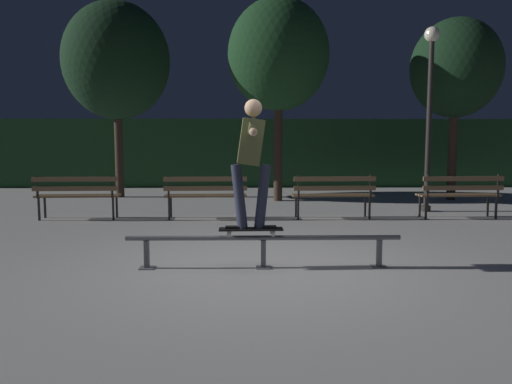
{
  "coord_description": "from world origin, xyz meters",
  "views": [
    {
      "loc": [
        -0.2,
        -6.07,
        1.59
      ],
      "look_at": [
        -0.08,
        0.78,
        0.85
      ],
      "focal_mm": 35.36,
      "sensor_mm": 36.0,
      "label": 1
    }
  ],
  "objects_px": {
    "tree_far_left": "(116,61)",
    "tree_behind_benches": "(278,55)",
    "park_bench_leftmost": "(77,192)",
    "park_bench_right_center": "(333,192)",
    "park_bench_rightmost": "(460,192)",
    "skateboard": "(251,230)",
    "park_bench_left_center": "(206,192)",
    "grind_rail": "(263,243)",
    "lamp_post_right": "(430,95)",
    "tree_far_right": "(456,69)",
    "skateboarder": "(251,153)"
  },
  "relations": [
    {
      "from": "tree_behind_benches",
      "to": "lamp_post_right",
      "type": "height_order",
      "value": "tree_behind_benches"
    },
    {
      "from": "tree_far_right",
      "to": "lamp_post_right",
      "type": "bearing_deg",
      "value": -123.65
    },
    {
      "from": "park_bench_leftmost",
      "to": "park_bench_right_center",
      "type": "height_order",
      "value": "same"
    },
    {
      "from": "park_bench_left_center",
      "to": "skateboarder",
      "type": "bearing_deg",
      "value": -77.05
    },
    {
      "from": "skateboard",
      "to": "park_bench_right_center",
      "type": "height_order",
      "value": "park_bench_right_center"
    },
    {
      "from": "park_bench_leftmost",
      "to": "tree_far_right",
      "type": "height_order",
      "value": "tree_far_right"
    },
    {
      "from": "grind_rail",
      "to": "skateboarder",
      "type": "xyz_separation_m",
      "value": [
        -0.15,
        0.0,
        1.11
      ]
    },
    {
      "from": "park_bench_left_center",
      "to": "park_bench_rightmost",
      "type": "relative_size",
      "value": 1.0
    },
    {
      "from": "skateboarder",
      "to": "lamp_post_right",
      "type": "height_order",
      "value": "lamp_post_right"
    },
    {
      "from": "park_bench_rightmost",
      "to": "tree_behind_benches",
      "type": "height_order",
      "value": "tree_behind_benches"
    },
    {
      "from": "park_bench_rightmost",
      "to": "park_bench_leftmost",
      "type": "bearing_deg",
      "value": 180.0
    },
    {
      "from": "grind_rail",
      "to": "park_bench_left_center",
      "type": "relative_size",
      "value": 2.08
    },
    {
      "from": "park_bench_left_center",
      "to": "park_bench_rightmost",
      "type": "height_order",
      "value": "same"
    },
    {
      "from": "grind_rail",
      "to": "tree_far_right",
      "type": "height_order",
      "value": "tree_far_right"
    },
    {
      "from": "park_bench_right_center",
      "to": "park_bench_leftmost",
      "type": "bearing_deg",
      "value": 180.0
    },
    {
      "from": "skateboarder",
      "to": "park_bench_left_center",
      "type": "distance_m",
      "value": 3.92
    },
    {
      "from": "skateboarder",
      "to": "park_bench_left_center",
      "type": "xyz_separation_m",
      "value": [
        -0.86,
        3.72,
        -0.88
      ]
    },
    {
      "from": "park_bench_right_center",
      "to": "tree_far_left",
      "type": "distance_m",
      "value": 7.04
    },
    {
      "from": "skateboard",
      "to": "park_bench_leftmost",
      "type": "height_order",
      "value": "park_bench_leftmost"
    },
    {
      "from": "skateboard",
      "to": "tree_far_left",
      "type": "xyz_separation_m",
      "value": [
        -3.46,
        7.49,
        3.11
      ]
    },
    {
      "from": "park_bench_left_center",
      "to": "tree_behind_benches",
      "type": "relative_size",
      "value": 0.32
    },
    {
      "from": "tree_far_left",
      "to": "tree_behind_benches",
      "type": "distance_m",
      "value": 4.29
    },
    {
      "from": "park_bench_rightmost",
      "to": "tree_far_right",
      "type": "xyz_separation_m",
      "value": [
        1.07,
        3.06,
        2.78
      ]
    },
    {
      "from": "skateboard",
      "to": "park_bench_leftmost",
      "type": "bearing_deg",
      "value": 132.0
    },
    {
      "from": "tree_behind_benches",
      "to": "lamp_post_right",
      "type": "xyz_separation_m",
      "value": [
        3.1,
        -1.91,
        -1.13
      ]
    },
    {
      "from": "tree_behind_benches",
      "to": "grind_rail",
      "type": "bearing_deg",
      "value": -95.01
    },
    {
      "from": "skateboarder",
      "to": "tree_far_right",
      "type": "xyz_separation_m",
      "value": [
        5.22,
        6.79,
        1.9
      ]
    },
    {
      "from": "lamp_post_right",
      "to": "park_bench_leftmost",
      "type": "bearing_deg",
      "value": -172.21
    },
    {
      "from": "park_bench_left_center",
      "to": "tree_far_left",
      "type": "xyz_separation_m",
      "value": [
        -2.61,
        3.76,
        3.05
      ]
    },
    {
      "from": "park_bench_right_center",
      "to": "tree_far_left",
      "type": "height_order",
      "value": "tree_far_left"
    },
    {
      "from": "park_bench_right_center",
      "to": "park_bench_left_center",
      "type": "bearing_deg",
      "value": 180.0
    },
    {
      "from": "park_bench_leftmost",
      "to": "park_bench_right_center",
      "type": "bearing_deg",
      "value": 0.0
    },
    {
      "from": "tree_far_left",
      "to": "lamp_post_right",
      "type": "relative_size",
      "value": 1.31
    },
    {
      "from": "park_bench_rightmost",
      "to": "park_bench_left_center",
      "type": "bearing_deg",
      "value": 180.0
    },
    {
      "from": "park_bench_left_center",
      "to": "lamp_post_right",
      "type": "bearing_deg",
      "value": 11.85
    },
    {
      "from": "park_bench_rightmost",
      "to": "tree_far_left",
      "type": "height_order",
      "value": "tree_far_left"
    },
    {
      "from": "skateboard",
      "to": "skateboarder",
      "type": "bearing_deg",
      "value": 1.87
    },
    {
      "from": "skateboard",
      "to": "park_bench_left_center",
      "type": "height_order",
      "value": "park_bench_left_center"
    },
    {
      "from": "skateboarder",
      "to": "tree_far_left",
      "type": "height_order",
      "value": "tree_far_left"
    },
    {
      "from": "park_bench_leftmost",
      "to": "tree_behind_benches",
      "type": "relative_size",
      "value": 0.32
    },
    {
      "from": "skateboarder",
      "to": "tree_far_right",
      "type": "bearing_deg",
      "value": 52.46
    },
    {
      "from": "lamp_post_right",
      "to": "skateboarder",
      "type": "bearing_deg",
      "value": -129.14
    },
    {
      "from": "grind_rail",
      "to": "lamp_post_right",
      "type": "distance_m",
      "value": 6.36
    },
    {
      "from": "grind_rail",
      "to": "park_bench_left_center",
      "type": "distance_m",
      "value": 3.86
    },
    {
      "from": "skateboard",
      "to": "tree_behind_benches",
      "type": "relative_size",
      "value": 0.16
    },
    {
      "from": "skateboard",
      "to": "tree_behind_benches",
      "type": "height_order",
      "value": "tree_behind_benches"
    },
    {
      "from": "skateboard",
      "to": "park_bench_left_center",
      "type": "bearing_deg",
      "value": 102.91
    },
    {
      "from": "park_bench_right_center",
      "to": "tree_far_right",
      "type": "xyz_separation_m",
      "value": [
        3.57,
        3.06,
        2.78
      ]
    },
    {
      "from": "park_bench_right_center",
      "to": "lamp_post_right",
      "type": "height_order",
      "value": "lamp_post_right"
    },
    {
      "from": "park_bench_rightmost",
      "to": "tree_far_right",
      "type": "bearing_deg",
      "value": 70.7
    }
  ]
}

